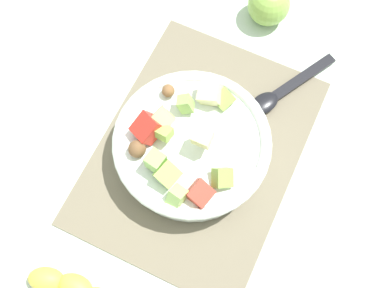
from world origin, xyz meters
The scene contains 5 objects.
ground_plane centered at (0.00, 0.00, 0.00)m, with size 2.40×2.40×0.00m, color silver.
placemat centered at (0.00, 0.00, 0.00)m, with size 0.43×0.32×0.01m, color #756B56.
salad_bowl centered at (0.01, -0.01, 0.04)m, with size 0.25×0.25×0.11m.
serving_spoon centered at (-0.15, 0.08, 0.01)m, with size 0.18×0.11×0.01m.
whole_apple centered at (-0.30, 0.00, 0.04)m, with size 0.08×0.08×0.09m.
Camera 1 is at (0.27, 0.11, 0.77)m, focal length 45.39 mm.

